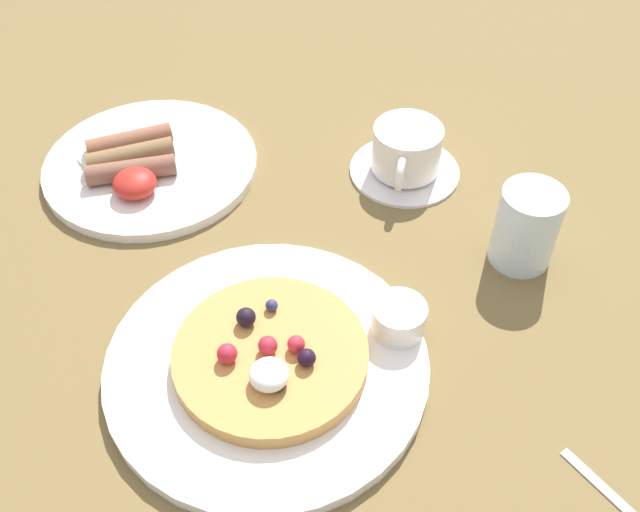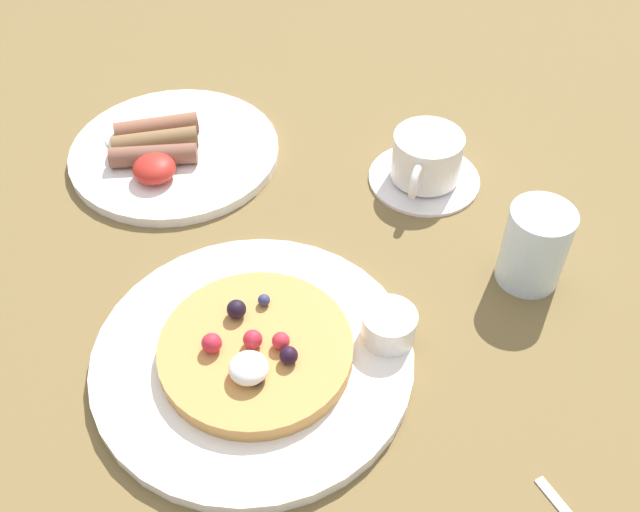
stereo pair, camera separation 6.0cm
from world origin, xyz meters
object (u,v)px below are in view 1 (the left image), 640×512
object	(u,v)px
pancake_plate	(267,364)
syrup_ramekin	(399,318)
coffee_saucer	(404,169)
coffee_cup	(407,149)
water_glass	(526,227)
breakfast_plate	(151,165)

from	to	relation	value
pancake_plate	syrup_ramekin	bearing A→B (deg)	9.08
syrup_ramekin	coffee_saucer	world-z (taller)	syrup_ramekin
coffee_cup	water_glass	world-z (taller)	water_glass
pancake_plate	syrup_ramekin	world-z (taller)	syrup_ramekin
syrup_ramekin	water_glass	bearing A→B (deg)	30.52
water_glass	syrup_ramekin	bearing A→B (deg)	-149.48
coffee_cup	water_glass	xyz separation A→B (m)	(0.09, -0.14, 0.01)
breakfast_plate	coffee_cup	bearing A→B (deg)	-8.83
pancake_plate	water_glass	size ratio (longest dim) A/B	3.35
coffee_cup	breakfast_plate	bearing A→B (deg)	171.17
pancake_plate	water_glass	xyz separation A→B (m)	(0.26, 0.10, 0.04)
coffee_saucer	coffee_cup	world-z (taller)	coffee_cup
pancake_plate	water_glass	distance (m)	0.28
pancake_plate	coffee_cup	world-z (taller)	coffee_cup
pancake_plate	breakfast_plate	world-z (taller)	pancake_plate
coffee_saucer	coffee_cup	bearing A→B (deg)	-110.27
syrup_ramekin	breakfast_plate	distance (m)	0.36
coffee_cup	coffee_saucer	bearing A→B (deg)	69.73
pancake_plate	syrup_ramekin	xyz separation A→B (m)	(0.12, 0.02, 0.02)
syrup_ramekin	water_glass	world-z (taller)	water_glass
pancake_plate	breakfast_plate	distance (m)	0.31
breakfast_plate	water_glass	size ratio (longest dim) A/B	2.85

